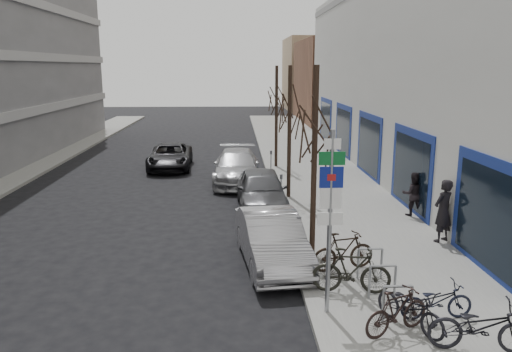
{
  "coord_description": "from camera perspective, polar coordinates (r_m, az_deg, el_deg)",
  "views": [
    {
      "loc": [
        0.42,
        -10.06,
        5.45
      ],
      "look_at": [
        1.06,
        5.61,
        2.0
      ],
      "focal_mm": 35.0,
      "sensor_mm": 36.0,
      "label": 1
    }
  ],
  "objects": [
    {
      "name": "parked_car_mid",
      "position": [
        19.28,
        0.63,
        -1.6
      ],
      "size": [
        1.95,
        4.65,
        1.57
      ],
      "primitive_type": "imported",
      "rotation": [
        0.0,
        0.0,
        0.02
      ],
      "color": "#48494D",
      "rests_on": "ground"
    },
    {
      "name": "bike_mid_inner",
      "position": [
        12.24,
        10.84,
        -10.53
      ],
      "size": [
        1.96,
        0.86,
        1.15
      ],
      "primitive_type": "imported",
      "rotation": [
        0.0,
        0.0,
        1.41
      ],
      "color": "black",
      "rests_on": "sidewalk_east"
    },
    {
      "name": "highway_sign_pole",
      "position": [
        10.67,
        8.47,
        -4.02
      ],
      "size": [
        0.55,
        0.1,
        4.2
      ],
      "color": "gray",
      "rests_on": "ground"
    },
    {
      "name": "tan_building_far",
      "position": [
        66.37,
        9.19,
        11.43
      ],
      "size": [
        13.0,
        12.0,
        9.0
      ],
      "primitive_type": "cube",
      "color": "#937A5B",
      "rests_on": "ground"
    },
    {
      "name": "meter_back",
      "position": [
        24.55,
        1.73,
        1.75
      ],
      "size": [
        0.1,
        0.08,
        1.27
      ],
      "color": "gray",
      "rests_on": "sidewalk_east"
    },
    {
      "name": "bike_rack",
      "position": [
        12.17,
        14.26,
        -11.19
      ],
      "size": [
        0.66,
        2.26,
        0.83
      ],
      "color": "gray",
      "rests_on": "sidewalk_east"
    },
    {
      "name": "parked_car_front",
      "position": [
        14.05,
        1.8,
        -7.24
      ],
      "size": [
        2.07,
        4.59,
        1.46
      ],
      "primitive_type": "imported",
      "rotation": [
        0.0,
        0.0,
        0.12
      ],
      "color": "#A3A2A7",
      "rests_on": "ground"
    },
    {
      "name": "tree_mid",
      "position": [
        20.22,
        3.88,
        8.56
      ],
      "size": [
        1.8,
        1.8,
        5.5
      ],
      "color": "black",
      "rests_on": "ground"
    },
    {
      "name": "meter_front",
      "position": [
        13.93,
        4.95,
        -6.63
      ],
      "size": [
        0.1,
        0.08,
        1.27
      ],
      "color": "gray",
      "rests_on": "sidewalk_east"
    },
    {
      "name": "sidewalk_east",
      "position": [
        21.17,
        8.85,
        -2.46
      ],
      "size": [
        5.0,
        70.0,
        0.15
      ],
      "primitive_type": "cube",
      "color": "slate",
      "rests_on": "ground"
    },
    {
      "name": "bike_far_inner",
      "position": [
        13.52,
        9.95,
        -8.41
      ],
      "size": [
        1.85,
        0.96,
        1.08
      ],
      "primitive_type": "imported",
      "rotation": [
        0.0,
        0.0,
        1.82
      ],
      "color": "black",
      "rests_on": "sidewalk_east"
    },
    {
      "name": "brick_building_far",
      "position": [
        51.64,
        11.94,
        10.53
      ],
      "size": [
        12.0,
        14.0,
        8.0
      ],
      "primitive_type": "cube",
      "color": "brown",
      "rests_on": "ground"
    },
    {
      "name": "bike_near_right",
      "position": [
        10.77,
        15.81,
        -14.63
      ],
      "size": [
        1.67,
        1.13,
        0.98
      ],
      "primitive_type": "imported",
      "rotation": [
        0.0,
        0.0,
        2.01
      ],
      "color": "black",
      "rests_on": "sidewalk_east"
    },
    {
      "name": "pedestrian_near",
      "position": [
        16.34,
        20.59,
        -3.74
      ],
      "size": [
        0.86,
        0.78,
        1.96
      ],
      "primitive_type": "imported",
      "rotation": [
        0.0,
        0.0,
        3.72
      ],
      "color": "black",
      "rests_on": "sidewalk_east"
    },
    {
      "name": "ground",
      "position": [
        11.45,
        -4.33,
        -16.06
      ],
      "size": [
        120.0,
        120.0,
        0.0
      ],
      "primitive_type": "plane",
      "color": "black",
      "rests_on": "ground"
    },
    {
      "name": "bike_mid_curb",
      "position": [
        11.58,
        19.94,
        -12.96
      ],
      "size": [
        1.61,
        0.58,
        0.97
      ],
      "primitive_type": "imported",
      "rotation": [
        0.0,
        0.0,
        1.63
      ],
      "color": "black",
      "rests_on": "sidewalk_east"
    },
    {
      "name": "lane_car",
      "position": [
        27.58,
        -9.77,
        2.25
      ],
      "size": [
        2.42,
        4.92,
        1.35
      ],
      "primitive_type": "imported",
      "rotation": [
        0.0,
        0.0,
        0.04
      ],
      "color": "black",
      "rests_on": "ground"
    },
    {
      "name": "meter_mid",
      "position": [
        19.19,
        2.89,
        -1.28
      ],
      "size": [
        0.1,
        0.08,
        1.27
      ],
      "color": "gray",
      "rests_on": "sidewalk_east"
    },
    {
      "name": "pedestrian_far",
      "position": [
        18.88,
        17.49,
        -1.94
      ],
      "size": [
        0.64,
        0.48,
        1.62
      ],
      "primitive_type": "imported",
      "rotation": [
        0.0,
        0.0,
        3.02
      ],
      "color": "black",
      "rests_on": "sidewalk_east"
    },
    {
      "name": "tree_near",
      "position": [
        13.8,
        6.8,
        6.72
      ],
      "size": [
        1.8,
        1.8,
        5.5
      ],
      "color": "black",
      "rests_on": "ground"
    },
    {
      "name": "bike_near_left",
      "position": [
        11.03,
        17.25,
        -13.82
      ],
      "size": [
        1.33,
        1.76,
        1.06
      ],
      "primitive_type": "imported",
      "rotation": [
        0.0,
        0.0,
        0.53
      ],
      "color": "black",
      "rests_on": "sidewalk_east"
    },
    {
      "name": "parked_car_back",
      "position": [
        23.82,
        -2.21,
        1.06
      ],
      "size": [
        2.27,
        5.35,
        1.54
      ],
      "primitive_type": "imported",
      "rotation": [
        0.0,
        0.0,
        -0.02
      ],
      "color": "#A2A3A7",
      "rests_on": "ground"
    },
    {
      "name": "tree_far",
      "position": [
        26.69,
        2.36,
        9.5
      ],
      "size": [
        1.8,
        1.8,
        5.5
      ],
      "color": "black",
      "rests_on": "ground"
    },
    {
      "name": "bike_far_curb",
      "position": [
        10.66,
        24.34,
        -14.98
      ],
      "size": [
        2.02,
        0.91,
        1.19
      ],
      "primitive_type": "imported",
      "rotation": [
        0.0,
        0.0,
        1.4
      ],
      "color": "black",
      "rests_on": "sidewalk_east"
    }
  ]
}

